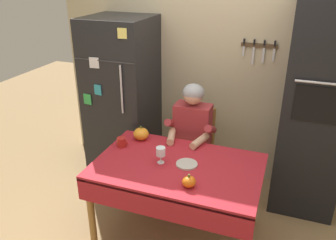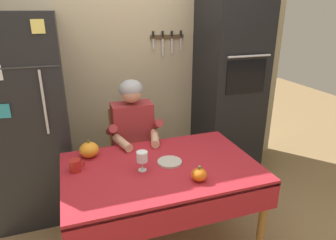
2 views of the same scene
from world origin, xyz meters
TOP-DOWN VIEW (x-y plane):
  - ground_plane at (0.00, 0.00)m, footprint 10.00×10.00m
  - back_wall_assembly at (0.05, 1.35)m, footprint 3.70×0.13m
  - refrigerator at (-0.95, 0.96)m, footprint 0.68×0.71m
  - wall_oven at (1.05, 1.00)m, footprint 0.60×0.64m
  - dining_table at (0.00, 0.08)m, footprint 1.40×0.90m
  - chair_behind_person at (-0.06, 0.87)m, footprint 0.40×0.40m
  - seated_person at (-0.06, 0.68)m, footprint 0.47×0.55m
  - coffee_mug at (-0.59, 0.23)m, footprint 0.11×0.08m
  - wine_glass at (-0.14, 0.08)m, footprint 0.08×0.08m
  - pumpkin_large at (-0.48, 0.42)m, footprint 0.15×0.15m
  - pumpkin_medium at (0.18, -0.17)m, footprint 0.11×0.11m
  - serving_tray at (0.07, 0.12)m, footprint 0.18×0.18m

SIDE VIEW (x-z plane):
  - ground_plane at x=0.00m, z-range 0.00..0.00m
  - chair_behind_person at x=-0.06m, z-range 0.05..0.98m
  - dining_table at x=0.00m, z-range 0.29..1.03m
  - seated_person at x=-0.06m, z-range 0.11..1.36m
  - serving_tray at x=0.07m, z-range 0.74..0.76m
  - pumpkin_medium at x=0.18m, z-range 0.73..0.84m
  - coffee_mug at x=-0.59m, z-range 0.74..0.83m
  - pumpkin_large at x=-0.48m, z-range 0.73..0.87m
  - wine_glass at x=-0.14m, z-range 0.77..0.92m
  - refrigerator at x=-0.95m, z-range 0.00..1.80m
  - wall_oven at x=1.05m, z-range 0.00..2.10m
  - back_wall_assembly at x=0.05m, z-range 0.00..2.60m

